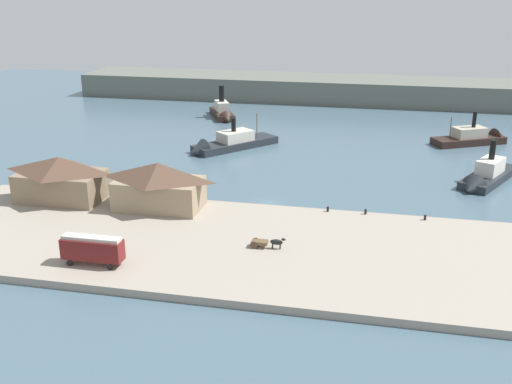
{
  "coord_description": "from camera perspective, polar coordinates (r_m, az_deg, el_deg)",
  "views": [
    {
      "loc": [
        20.56,
        -107.08,
        40.66
      ],
      "look_at": [
        -2.58,
        0.41,
        2.0
      ],
      "focal_mm": 42.13,
      "sensor_mm": 36.0,
      "label": 1
    }
  ],
  "objects": [
    {
      "name": "quay_promenade",
      "position": [
        96.26,
        -1.31,
        -5.23
      ],
      "size": [
        110.0,
        36.0,
        1.2
      ],
      "primitive_type": "cube",
      "color": "#9E9384",
      "rests_on": "ground"
    },
    {
      "name": "ferry_shed_customs_shed",
      "position": [
        119.46,
        -18.05,
        1.27
      ],
      "size": [
        15.98,
        9.83,
        8.45
      ],
      "color": "#847056",
      "rests_on": "quay_promenade"
    },
    {
      "name": "ferry_outer_harbor",
      "position": [
        153.48,
        -2.89,
        4.54
      ],
      "size": [
        21.09,
        23.6,
        10.07
      ],
      "color": "#23282D",
      "rests_on": "ground"
    },
    {
      "name": "ferry_shed_east_terminal",
      "position": [
        110.76,
        -9.22,
        0.65
      ],
      "size": [
        15.83,
        9.28,
        8.61
      ],
      "color": "#998466",
      "rests_on": "quay_promenade"
    },
    {
      "name": "ground_plane",
      "position": [
        116.37,
        1.2,
        -1.08
      ],
      "size": [
        320.0,
        320.0,
        0.0
      ],
      "primitive_type": "plane",
      "color": "#476070"
    },
    {
      "name": "far_headland",
      "position": [
        221.11,
        6.74,
        9.7
      ],
      "size": [
        180.0,
        24.0,
        8.0
      ],
      "primitive_type": "cube",
      "color": "#60665B",
      "rests_on": "ground"
    },
    {
      "name": "mooring_post_center_east",
      "position": [
        109.61,
        6.83,
        -1.62
      ],
      "size": [
        0.44,
        0.44,
        0.9
      ],
      "primitive_type": "cylinder",
      "color": "black",
      "rests_on": "quay_promenade"
    },
    {
      "name": "street_tram",
      "position": [
        91.35,
        -15.28,
        -5.17
      ],
      "size": [
        9.22,
        2.63,
        4.45
      ],
      "color": "maroon",
      "rests_on": "quay_promenade"
    },
    {
      "name": "horse_cart",
      "position": [
        94.15,
        0.97,
        -4.79
      ],
      "size": [
        5.48,
        1.59,
        1.87
      ],
      "color": "brown",
      "rests_on": "quay_promenade"
    },
    {
      "name": "mooring_post_center_west",
      "position": [
        109.37,
        10.36,
        -1.86
      ],
      "size": [
        0.44,
        0.44,
        0.9
      ],
      "primitive_type": "cylinder",
      "color": "black",
      "rests_on": "quay_promenade"
    },
    {
      "name": "ferry_moored_west",
      "position": [
        169.83,
        20.19,
        4.85
      ],
      "size": [
        21.37,
        15.04,
        10.41
      ],
      "color": "black",
      "rests_on": "ground"
    },
    {
      "name": "mooring_post_west",
      "position": [
        109.1,
        15.75,
        -2.34
      ],
      "size": [
        0.44,
        0.44,
        0.9
      ],
      "primitive_type": "cylinder",
      "color": "black",
      "rests_on": "quay_promenade"
    },
    {
      "name": "ferry_approaching_west",
      "position": [
        189.96,
        -3.16,
        7.55
      ],
      "size": [
        12.34,
        18.36,
        11.38
      ],
      "color": "black",
      "rests_on": "ground"
    },
    {
      "name": "ferry_mid_harbor",
      "position": [
        135.94,
        20.9,
        1.33
      ],
      "size": [
        15.26,
        22.26,
        10.88
      ],
      "color": "#23282D",
      "rests_on": "ground"
    },
    {
      "name": "seawall_edge",
      "position": [
        112.89,
        0.85,
        -1.47
      ],
      "size": [
        110.0,
        0.8,
        1.0
      ],
      "primitive_type": "cube",
      "color": "gray",
      "rests_on": "ground"
    }
  ]
}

